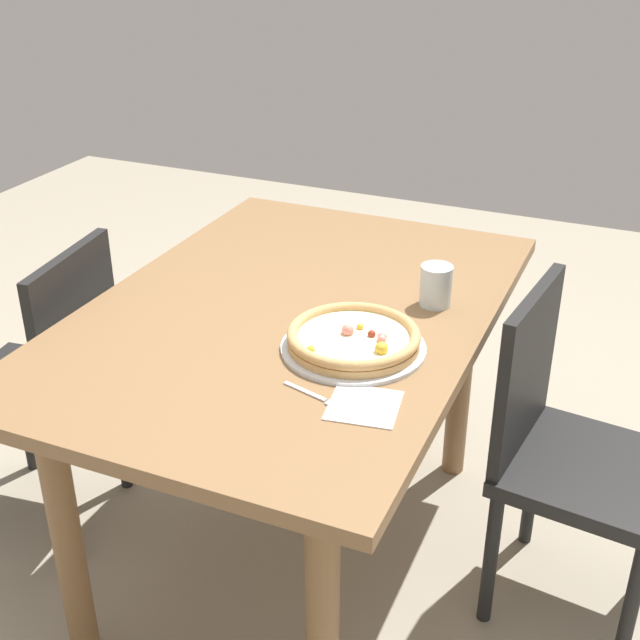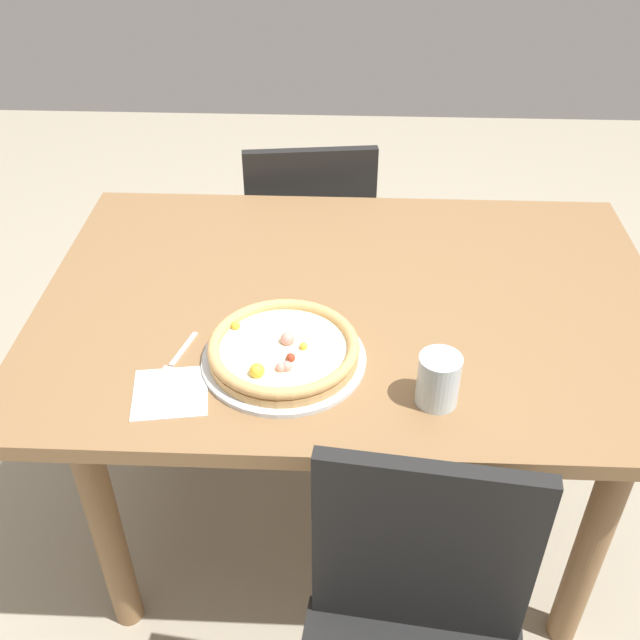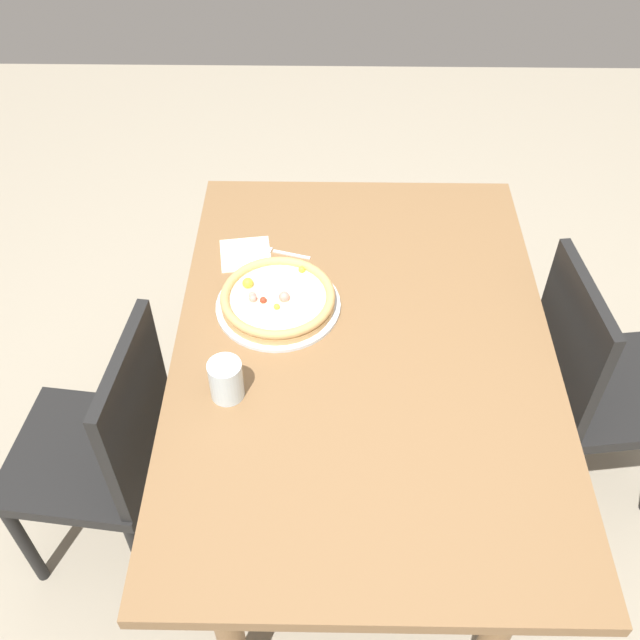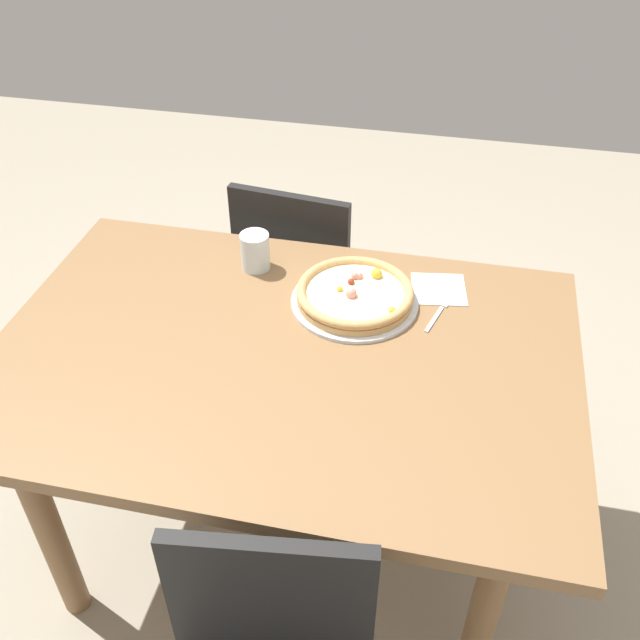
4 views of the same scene
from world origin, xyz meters
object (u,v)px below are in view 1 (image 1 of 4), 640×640
object	(u,v)px
fork	(321,398)
drinking_glass	(436,286)
chair_near	(47,380)
plate	(353,348)
pizza	(354,338)
chair_far	(565,447)
napkin	(364,405)
dining_table	(290,346)

from	to	relation	value
fork	drinking_glass	world-z (taller)	drinking_glass
chair_near	plate	xyz separation A→B (m)	(-0.00, 0.91, 0.30)
drinking_glass	plate	bearing A→B (deg)	-19.30
pizza	fork	size ratio (longest dim) A/B	1.84
chair_near	chair_far	size ratio (longest dim) A/B	1.00
chair_near	drinking_glass	size ratio (longest dim) A/B	8.35
chair_far	drinking_glass	bearing A→B (deg)	-90.20
pizza	drinking_glass	world-z (taller)	drinking_glass
pizza	drinking_glass	bearing A→B (deg)	160.82
plate	napkin	size ratio (longest dim) A/B	2.34
chair_near	pizza	distance (m)	0.97
dining_table	napkin	world-z (taller)	napkin
dining_table	chair_far	world-z (taller)	chair_far
fork	drinking_glass	xyz separation A→B (m)	(-0.51, 0.09, 0.05)
fork	napkin	size ratio (longest dim) A/B	1.16
chair_near	chair_far	distance (m)	1.40
fork	pizza	bearing A→B (deg)	109.72
chair_near	plate	size ratio (longest dim) A/B	2.65
chair_far	plate	size ratio (longest dim) A/B	2.65
dining_table	plate	distance (m)	0.28
fork	chair_far	bearing A→B (deg)	61.85
chair_far	pizza	bearing A→B (deg)	-55.20
chair_far	plate	xyz separation A→B (m)	(0.25, -0.47, 0.30)
dining_table	pizza	world-z (taller)	pizza
fork	napkin	distance (m)	0.09
chair_near	napkin	size ratio (longest dim) A/B	6.20
pizza	dining_table	bearing A→B (deg)	-121.18
dining_table	chair_near	distance (m)	0.73
plate	chair_near	bearing A→B (deg)	-89.75
chair_far	plate	bearing A→B (deg)	-55.26
chair_near	fork	bearing A→B (deg)	-110.28
dining_table	fork	distance (m)	0.44
chair_far	napkin	size ratio (longest dim) A/B	6.20
plate	pizza	world-z (taller)	pizza
dining_table	chair_near	xyz separation A→B (m)	(0.14, -0.69, -0.19)
chair_near	drinking_glass	bearing A→B (deg)	-80.89
pizza	drinking_glass	size ratio (longest dim) A/B	2.89
napkin	pizza	bearing A→B (deg)	-153.40
chair_near	drinking_glass	world-z (taller)	drinking_glass
dining_table	pizza	size ratio (longest dim) A/B	4.63
chair_near	napkin	bearing A→B (deg)	-108.56
dining_table	napkin	distance (m)	0.48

